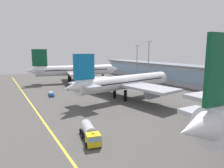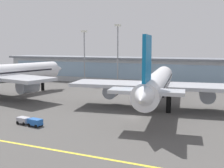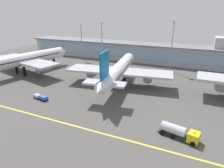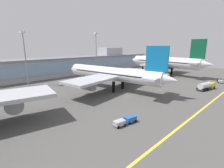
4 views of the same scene
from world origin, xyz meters
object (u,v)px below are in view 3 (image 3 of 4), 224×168
at_px(fuel_tanker_truck, 180,132).
at_px(baggage_tug_near, 41,97).
at_px(airliner_near_right, 118,70).
at_px(apron_light_mast_west, 81,36).
at_px(apron_light_mast_centre, 102,37).
at_px(apron_light_mast_east, 173,39).
at_px(airliner_near_left, 25,60).

height_order(fuel_tanker_truck, baggage_tug_near, fuel_tanker_truck).
distance_m(airliner_near_right, apron_light_mast_west, 50.44).
bearing_deg(baggage_tug_near, fuel_tanker_truck, 3.69).
height_order(baggage_tug_near, apron_light_mast_west, apron_light_mast_west).
xyz_separation_m(fuel_tanker_truck, apron_light_mast_west, (-63.34, 58.83, 12.29)).
distance_m(apron_light_mast_west, apron_light_mast_centre, 16.44).
xyz_separation_m(fuel_tanker_truck, apron_light_mast_centre, (-47.53, 54.42, 13.19)).
height_order(apron_light_mast_west, apron_light_mast_east, apron_light_mast_east).
relative_size(apron_light_mast_west, apron_light_mast_east, 0.87).
relative_size(airliner_near_left, fuel_tanker_truck, 5.35).
xyz_separation_m(baggage_tug_near, apron_light_mast_east, (33.59, 51.22, 14.71)).
bearing_deg(airliner_near_right, apron_light_mast_west, 40.04).
relative_size(baggage_tug_near, apron_light_mast_centre, 0.26).
height_order(airliner_near_left, baggage_tug_near, airliner_near_left).
relative_size(airliner_near_right, apron_light_mast_west, 2.36).
height_order(airliner_near_left, airliner_near_right, airliner_near_left).
xyz_separation_m(airliner_near_right, apron_light_mast_west, (-37.39, 32.95, 7.75)).
xyz_separation_m(apron_light_mast_west, apron_light_mast_east, (52.67, -4.54, 1.70)).
bearing_deg(airliner_near_right, apron_light_mast_east, -36.83).
bearing_deg(baggage_tug_near, airliner_near_left, 151.63).
relative_size(airliner_near_left, apron_light_mast_centre, 2.25).
distance_m(airliner_near_left, apron_light_mast_west, 37.77).
distance_m(fuel_tanker_truck, apron_light_mast_west, 87.32).
bearing_deg(apron_light_mast_west, fuel_tanker_truck, -42.89).
bearing_deg(apron_light_mast_east, airliner_near_left, -152.26).
bearing_deg(airliner_near_right, fuel_tanker_truck, -143.48).
height_order(fuel_tanker_truck, apron_light_mast_west, apron_light_mast_west).
distance_m(airliner_near_right, apron_light_mast_centre, 36.81).
height_order(apron_light_mast_west, apron_light_mast_centre, apron_light_mast_centre).
xyz_separation_m(fuel_tanker_truck, baggage_tug_near, (-44.26, 3.08, -0.72)).
xyz_separation_m(airliner_near_right, apron_light_mast_east, (15.28, 28.42, 9.45)).
relative_size(airliner_near_right, apron_light_mast_east, 2.06).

